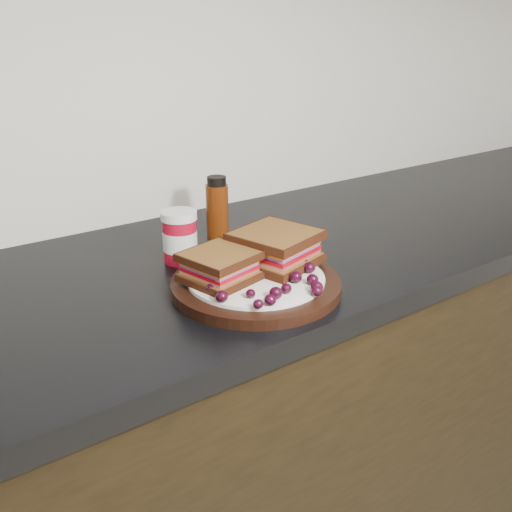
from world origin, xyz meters
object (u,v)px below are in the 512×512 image
Objects in this scene: plate at (256,285)px; condiment_jar at (180,237)px; oil_bottle at (217,207)px; sandwich_left at (219,266)px.

plate is 0.19m from condiment_jar.
oil_bottle reaches higher than plate.
condiment_jar is at bearing -149.97° from oil_bottle.
sandwich_left is at bearing 157.85° from plate.
sandwich_left reaches higher than plate.
plate is at bearing -35.38° from sandwich_left.
sandwich_left is 0.82× the size of oil_bottle.
plate is 2.90× the size of condiment_jar.
sandwich_left is 0.27m from oil_bottle.
plate is 2.70× the size of sandwich_left.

